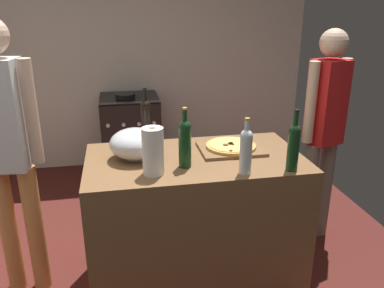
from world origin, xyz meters
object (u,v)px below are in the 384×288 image
wine_bottle_amber (246,149)px  person_in_stripes (7,144)px  wine_bottle_green (294,145)px  pizza (231,146)px  wine_bottle_dark (185,141)px  stove (131,136)px  paper_towel_roll (153,151)px  mixing_bowl (135,144)px  person_in_red (324,125)px  wine_bottle_clear (146,120)px

wine_bottle_amber → person_in_stripes: person_in_stripes is taller
wine_bottle_green → person_in_stripes: (-1.60, 0.44, -0.04)m
pizza → wine_bottle_green: bearing=-56.1°
wine_bottle_dark → person_in_stripes: (-1.01, 0.27, -0.04)m
wine_bottle_green → stove: bearing=110.9°
paper_towel_roll → person_in_stripes: bearing=157.8°
wine_bottle_green → stove: size_ratio=0.39×
wine_bottle_amber → stove: size_ratio=0.35×
wine_bottle_green → mixing_bowl: bearing=157.9°
wine_bottle_green → person_in_stripes: size_ratio=0.20×
mixing_bowl → wine_bottle_green: 0.93m
paper_towel_roll → wine_bottle_dark: (0.19, 0.06, 0.02)m
stove → person_in_stripes: (-0.77, -1.73, 0.58)m
wine_bottle_green → person_in_red: 0.84m
pizza → stove: pizza is taller
stove → person_in_stripes: bearing=-114.0°
paper_towel_roll → wine_bottle_clear: size_ratio=0.70×
wine_bottle_clear → person_in_stripes: size_ratio=0.22×
mixing_bowl → wine_bottle_amber: wine_bottle_amber is taller
wine_bottle_green → wine_bottle_dark: size_ratio=1.01×
paper_towel_roll → stove: bearing=91.6°
wine_bottle_green → wine_bottle_clear: bearing=142.7°
pizza → stove: bearing=107.9°
paper_towel_roll → person_in_red: 1.42m
mixing_bowl → person_in_stripes: bearing=173.2°
paper_towel_roll → wine_bottle_amber: size_ratio=0.84×
mixing_bowl → pizza: bearing=2.1°
wine_bottle_dark → person_in_red: size_ratio=0.21×
mixing_bowl → person_in_red: 1.43m
paper_towel_roll → wine_bottle_dark: size_ratio=0.77×
wine_bottle_clear → stove: bearing=92.1°
mixing_bowl → stove: size_ratio=0.34×
person_in_red → mixing_bowl: bearing=-168.5°
mixing_bowl → wine_bottle_clear: wine_bottle_clear is taller
paper_towel_roll → wine_bottle_amber: 0.51m
wine_bottle_clear → pizza: bearing=-22.4°
wine_bottle_clear → person_in_red: 1.32m
wine_bottle_dark → person_in_red: bearing=22.6°
person_in_stripes → person_in_red: size_ratio=1.06×
wine_bottle_clear → wine_bottle_green: wine_bottle_clear is taller
wine_bottle_amber → wine_bottle_green: bearing=-1.0°
mixing_bowl → person_in_stripes: size_ratio=0.18×
person_in_stripes → wine_bottle_green: bearing=-15.3°
paper_towel_roll → pizza: bearing=27.4°
pizza → paper_towel_roll: 0.60m
wine_bottle_amber → wine_bottle_dark: 0.35m
person_in_stripes → person_in_red: (2.14, 0.20, -0.07)m
pizza → wine_bottle_clear: bearing=157.6°
wine_bottle_clear → person_in_stripes: bearing=-169.9°
paper_towel_roll → wine_bottle_amber: (0.50, -0.09, 0.01)m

